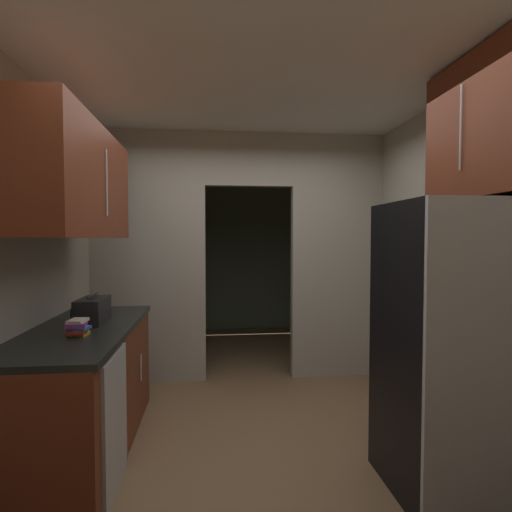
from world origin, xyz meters
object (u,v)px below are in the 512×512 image
at_px(dishwasher, 115,423).
at_px(paint_can, 467,483).
at_px(book_stack, 78,327).
at_px(refrigerator, 457,348).
at_px(boombox, 92,310).

distance_m(dishwasher, paint_can, 2.14).
bearing_deg(dishwasher, paint_can, -7.75).
relative_size(dishwasher, book_stack, 5.13).
bearing_deg(paint_can, refrigerator, 112.49).
xyz_separation_m(dishwasher, boombox, (-0.31, 0.66, 0.57)).
xyz_separation_m(dishwasher, paint_can, (2.09, -0.28, -0.34)).
distance_m(dishwasher, book_stack, 0.65).
bearing_deg(dishwasher, boombox, 114.72).
bearing_deg(paint_can, dishwasher, 172.25).
bearing_deg(book_stack, refrigerator, -10.84).
height_order(refrigerator, book_stack, refrigerator).
relative_size(book_stack, paint_can, 0.98).
bearing_deg(refrigerator, boombox, 159.82).
height_order(dishwasher, boombox, boombox).
distance_m(book_stack, paint_can, 2.58).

